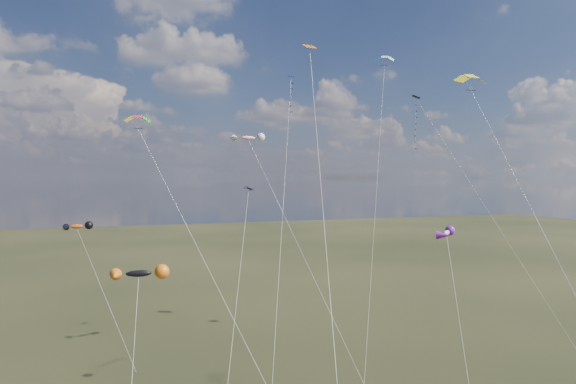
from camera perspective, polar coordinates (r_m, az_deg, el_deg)
name	(u,v)px	position (r m, az deg, el deg)	size (l,w,h in m)	color
diamond_black_high	(423,133)	(66.91, 14.79, 6.34)	(11.14, 17.24, 30.71)	black
diamond_navy_tall	(290,112)	(62.06, 0.23, 8.86)	(10.76, 23.07, 32.94)	#091545
diamond_black_mid	(241,257)	(44.41, -5.20, -7.21)	(6.25, 12.86, 19.46)	black
diamond_orange_center	(319,164)	(33.38, 3.50, 3.15)	(6.70, 20.91, 30.63)	#CD5E0D
parafoil_yellow	(472,78)	(42.83, 19.76, 11.85)	(4.21, 16.43, 28.73)	yellow
parafoil_blue_white	(384,58)	(71.80, 10.67, 14.40)	(13.64, 18.26, 37.07)	#0D55B4
parafoil_tricolor	(139,119)	(45.05, -16.23, 7.78)	(11.09, 17.33, 25.91)	gold
novelty_black_orange	(139,274)	(38.98, -16.26, -8.72)	(3.74, 11.52, 13.94)	black
novelty_orange_black	(77,227)	(62.24, -22.38, -3.60)	(7.41, 8.15, 15.36)	#E94609
novelty_white_purple	(447,234)	(42.76, 17.23, -4.43)	(4.71, 9.81, 16.34)	silver
novelty_redwhite_stripe	(249,138)	(60.08, -4.37, 5.96)	(8.74, 18.05, 25.51)	red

